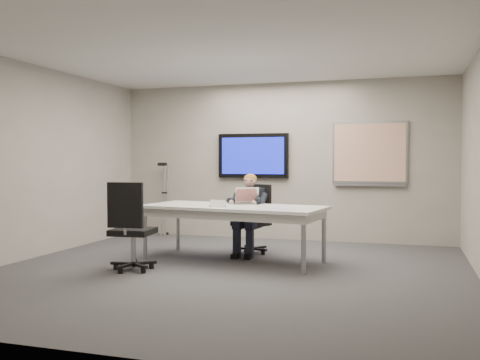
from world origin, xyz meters
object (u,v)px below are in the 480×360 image
(laptop, at_px, (245,200))
(seated_person, at_px, (248,223))
(conference_table, at_px, (233,212))
(office_chair_near, at_px, (132,243))
(office_chair_far, at_px, (253,232))

(laptop, bearing_deg, seated_person, 71.97)
(conference_table, distance_m, office_chair_near, 1.49)
(conference_table, distance_m, office_chair_far, 0.82)
(seated_person, bearing_deg, office_chair_far, 92.07)
(conference_table, height_order, office_chair_far, office_chair_far)
(seated_person, bearing_deg, conference_table, -91.29)
(seated_person, height_order, laptop, seated_person)
(office_chair_far, bearing_deg, conference_table, -76.68)
(office_chair_far, relative_size, laptop, 2.37)
(office_chair_near, bearing_deg, conference_table, -140.89)
(office_chair_far, height_order, office_chair_near, office_chair_near)
(conference_table, xyz_separation_m, seated_person, (0.06, 0.50, -0.20))
(conference_table, xyz_separation_m, office_chair_far, (0.08, 0.73, -0.36))
(laptop, bearing_deg, conference_table, -131.19)
(conference_table, xyz_separation_m, laptop, (0.09, 0.29, 0.15))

